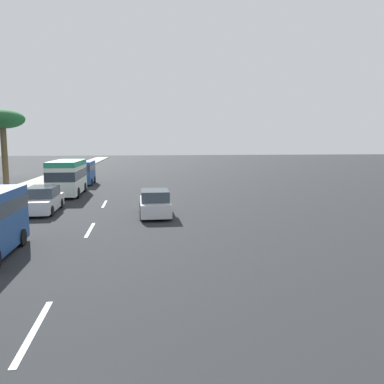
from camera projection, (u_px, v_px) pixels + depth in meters
The scene contains 10 objects.
ground_plane at pixel (112, 191), 34.49m from camera, with size 198.00×198.00×0.00m, color #26282B.
sidewalk_right at pixel (17, 192), 33.38m from camera, with size 162.00×3.53×0.15m, color #9E9B93.
lane_stripe_near at pixel (34, 330), 8.94m from camera, with size 3.20×0.16×0.01m, color silver.
lane_stripe_mid at pixel (90, 230), 19.20m from camera, with size 3.20×0.16×0.01m, color silver.
lane_stripe_far at pixel (104, 204), 27.30m from camera, with size 3.20×0.16×0.01m, color silver.
minibus_lead at pixel (68, 176), 31.80m from camera, with size 6.59×2.39×2.88m.
van_second at pixel (83, 171), 40.01m from camera, with size 4.65×2.11×2.42m.
car_third at pixel (42, 200), 24.08m from camera, with size 4.70×1.87×1.60m.
car_fifth at pixel (155, 203), 22.88m from camera, with size 4.23×1.81×1.56m.
palm_tree at pixel (2, 121), 30.95m from camera, with size 3.44×3.44×6.88m.
Camera 1 is at (-3.38, -2.49, 4.35)m, focal length 35.86 mm.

